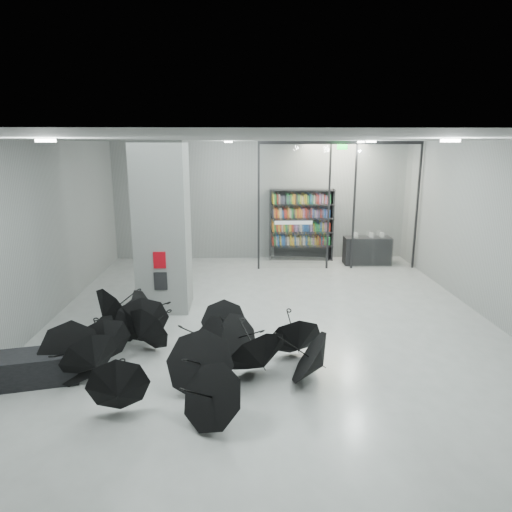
{
  "coord_description": "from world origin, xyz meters",
  "views": [
    {
      "loc": [
        -0.61,
        -8.89,
        3.94
      ],
      "look_at": [
        -0.3,
        1.5,
        1.4
      ],
      "focal_mm": 32.53,
      "sensor_mm": 36.0,
      "label": 1
    }
  ],
  "objects_px": {
    "shop_counter": "(367,251)",
    "umbrella_cluster": "(172,350)",
    "column": "(163,227)",
    "bench": "(31,368)",
    "bookshelf": "(301,225)"
  },
  "relations": [
    {
      "from": "shop_counter",
      "to": "umbrella_cluster",
      "type": "height_order",
      "value": "umbrella_cluster"
    },
    {
      "from": "column",
      "to": "bench",
      "type": "bearing_deg",
      "value": -114.91
    },
    {
      "from": "bench",
      "to": "shop_counter",
      "type": "height_order",
      "value": "shop_counter"
    },
    {
      "from": "column",
      "to": "umbrella_cluster",
      "type": "xyz_separation_m",
      "value": [
        0.62,
        -3.16,
        -1.69
      ]
    },
    {
      "from": "shop_counter",
      "to": "bench",
      "type": "bearing_deg",
      "value": -134.63
    },
    {
      "from": "bookshelf",
      "to": "umbrella_cluster",
      "type": "bearing_deg",
      "value": -108.28
    },
    {
      "from": "shop_counter",
      "to": "umbrella_cluster",
      "type": "xyz_separation_m",
      "value": [
        -5.41,
        -7.16,
        -0.14
      ]
    },
    {
      "from": "umbrella_cluster",
      "to": "bookshelf",
      "type": "bearing_deg",
      "value": 67.37
    },
    {
      "from": "bench",
      "to": "shop_counter",
      "type": "distance_m",
      "value": 10.87
    },
    {
      "from": "shop_counter",
      "to": "umbrella_cluster",
      "type": "relative_size",
      "value": 0.28
    },
    {
      "from": "column",
      "to": "umbrella_cluster",
      "type": "distance_m",
      "value": 3.63
    },
    {
      "from": "column",
      "to": "bench",
      "type": "distance_m",
      "value": 4.38
    },
    {
      "from": "column",
      "to": "bench",
      "type": "height_order",
      "value": "column"
    },
    {
      "from": "bookshelf",
      "to": "column",
      "type": "bearing_deg",
      "value": -125.13
    },
    {
      "from": "bench",
      "to": "bookshelf",
      "type": "xyz_separation_m",
      "value": [
        5.61,
        8.4,
        0.96
      ]
    }
  ]
}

